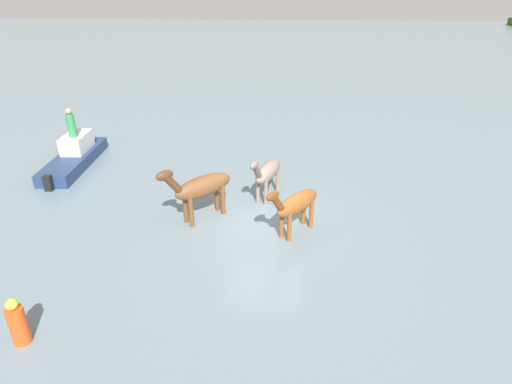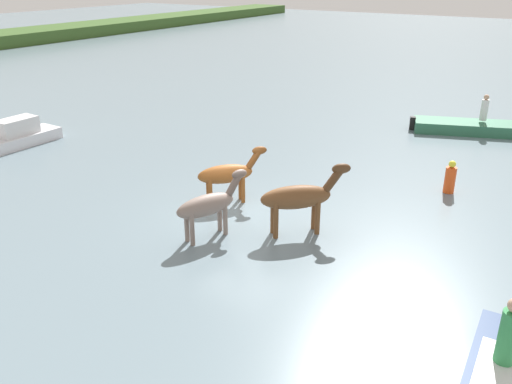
{
  "view_description": "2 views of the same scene",
  "coord_description": "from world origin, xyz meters",
  "views": [
    {
      "loc": [
        11.56,
        0.48,
        6.89
      ],
      "look_at": [
        -0.52,
        -0.33,
        0.83
      ],
      "focal_mm": 29.66,
      "sensor_mm": 36.0,
      "label": 1
    },
    {
      "loc": [
        -12.29,
        -8.4,
        7.07
      ],
      "look_at": [
        0.48,
        -0.18,
        0.64
      ],
      "focal_mm": 37.18,
      "sensor_mm": 36.0,
      "label": 2
    }
  ],
  "objects": [
    {
      "name": "person_helmsman_aft",
      "position": [
        13.28,
        -4.34,
        1.16
      ],
      "size": [
        0.32,
        0.32,
        1.19
      ],
      "color": "silver",
      "rests_on": "boat_dinghy_port"
    },
    {
      "name": "boat_dinghy_port",
      "position": [
        13.14,
        -4.07,
        0.18
      ],
      "size": [
        3.33,
        5.61,
        0.76
      ],
      "rotation": [
        0.0,
        0.0,
        5.07
      ],
      "color": "#2D6B4C",
      "rests_on": "ground_plane"
    },
    {
      "name": "buoy_channel_marker",
      "position": [
        5.28,
        -4.91,
        0.51
      ],
      "size": [
        0.36,
        0.36,
        1.14
      ],
      "color": "#E54C19",
      "rests_on": "ground_plane"
    },
    {
      "name": "horse_mid_herd",
      "position": [
        0.53,
        0.92,
        0.99
      ],
      "size": [
        2.03,
        1.73,
        1.8
      ],
      "rotation": [
        0.0,
        0.0,
        5.61
      ],
      "color": "brown",
      "rests_on": "ground_plane"
    },
    {
      "name": "boat_skiff_near",
      "position": [
        0.12,
        12.02,
        0.31
      ],
      "size": [
        4.82,
        1.29,
        1.34
      ],
      "rotation": [
        0.0,
        0.0,
        6.28
      ],
      "color": "silver",
      "rests_on": "ground_plane"
    },
    {
      "name": "horse_rear_stallion",
      "position": [
        -1.73,
        -0.02,
        0.99
      ],
      "size": [
        2.29,
        1.16,
        1.8
      ],
      "rotation": [
        0.0,
        0.0,
        5.92
      ],
      "color": "gray",
      "rests_on": "ground_plane"
    },
    {
      "name": "ground_plane",
      "position": [
        0.0,
        0.0,
        0.0
      ],
      "size": [
        156.72,
        156.72,
        0.0
      ],
      "primitive_type": "plane",
      "color": "slate"
    },
    {
      "name": "horse_chestnut_trailing",
      "position": [
        -0.15,
        -2.03,
        1.12
      ],
      "size": [
        2.13,
        2.14,
        2.04
      ],
      "rotation": [
        0.0,
        0.0,
        5.49
      ],
      "color": "brown",
      "rests_on": "ground_plane"
    },
    {
      "name": "person_boatman_standing",
      "position": [
        -4.35,
        -8.07,
        1.73
      ],
      "size": [
        0.32,
        0.32,
        1.19
      ],
      "color": "#338C4C",
      "rests_on": "boat_launch_far"
    }
  ]
}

